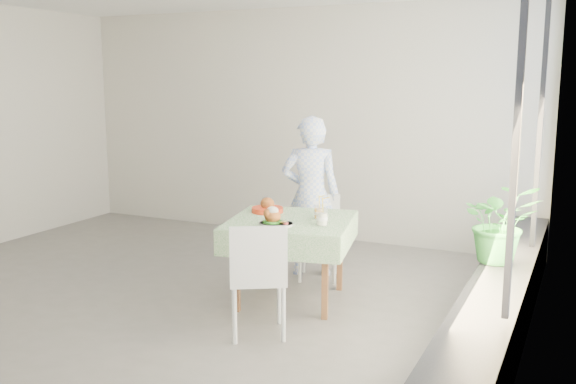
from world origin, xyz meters
The scene contains 14 objects.
floor centered at (0.00, 0.00, 0.00)m, with size 6.00×6.00×0.00m, color #585553.
wall_back centered at (0.00, 2.50, 1.40)m, with size 6.00×0.02×2.80m, color beige.
wall_right centered at (3.00, 0.00, 1.40)m, with size 0.02×5.00×2.80m, color beige.
window_pane centered at (2.97, 0.00, 1.65)m, with size 0.01×4.80×2.18m, color #D1E0F9.
window_ledge centered at (2.80, 0.00, 0.25)m, with size 0.40×4.80×0.50m, color black.
cafe_table centered at (1.01, 0.23, 0.46)m, with size 1.23×1.23×0.74m.
chair_far centered at (0.98, 0.95, 0.25)m, with size 0.48×0.48×0.82m.
chair_near centered at (1.11, -0.58, 0.28)m, with size 0.58×0.58×0.90m.
diner centered at (0.85, 1.04, 0.80)m, with size 0.58×0.38×1.60m, color #98B2F4.
main_dish centered at (0.97, -0.02, 0.79)m, with size 0.30×0.30×0.16m.
juice_cup_orange centered at (1.22, 0.37, 0.80)m, with size 0.09×0.09×0.24m.
juice_cup_lemonade centered at (1.34, 0.14, 0.81)m, with size 0.10×0.10×0.28m.
second_dish centered at (0.69, 0.41, 0.78)m, with size 0.29×0.29×0.14m.
potted_plant centered at (2.73, 0.51, 0.83)m, with size 0.59×0.51×0.65m, color #2B6F25.
Camera 1 is at (3.33, -4.73, 1.97)m, focal length 40.00 mm.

